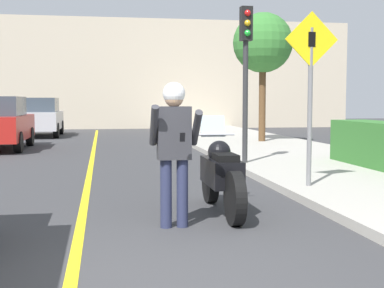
% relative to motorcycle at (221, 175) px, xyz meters
% --- Properties ---
extents(ground_plane, '(80.00, 80.00, 0.00)m').
position_rel_motorcycle_xyz_m(ground_plane, '(-1.28, -2.61, -0.52)').
color(ground_plane, '#38383A').
extents(road_center_line, '(0.12, 36.00, 0.01)m').
position_rel_motorcycle_xyz_m(road_center_line, '(-1.88, 3.39, -0.51)').
color(road_center_line, yellow).
rests_on(road_center_line, ground).
extents(building_backdrop, '(28.00, 1.20, 6.12)m').
position_rel_motorcycle_xyz_m(building_backdrop, '(-1.28, 23.39, 2.54)').
color(building_backdrop, beige).
rests_on(building_backdrop, ground).
extents(motorcycle, '(0.62, 2.21, 1.32)m').
position_rel_motorcycle_xyz_m(motorcycle, '(0.00, 0.00, 0.00)').
color(motorcycle, black).
rests_on(motorcycle, ground).
extents(person_biker, '(0.59, 0.48, 1.76)m').
position_rel_motorcycle_xyz_m(person_biker, '(-0.75, -0.75, 0.57)').
color(person_biker, '#282D4C').
rests_on(person_biker, ground).
extents(crossing_sign, '(0.91, 0.08, 2.86)m').
position_rel_motorcycle_xyz_m(crossing_sign, '(1.78, 1.27, 1.33)').
color(crossing_sign, slate).
rests_on(crossing_sign, sidewalk_curb).
extents(traffic_light, '(0.26, 0.30, 3.52)m').
position_rel_motorcycle_xyz_m(traffic_light, '(1.62, 4.71, 2.07)').
color(traffic_light, '#2D2D30').
rests_on(traffic_light, sidewalk_curb).
extents(street_tree, '(2.08, 2.08, 4.48)m').
position_rel_motorcycle_xyz_m(street_tree, '(3.95, 11.02, 3.01)').
color(street_tree, brown).
rests_on(street_tree, sidewalk_curb).
extents(parked_car_silver, '(1.88, 4.20, 1.68)m').
position_rel_motorcycle_xyz_m(parked_car_silver, '(-4.33, 16.96, 0.34)').
color(parked_car_silver, black).
rests_on(parked_car_silver, ground).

